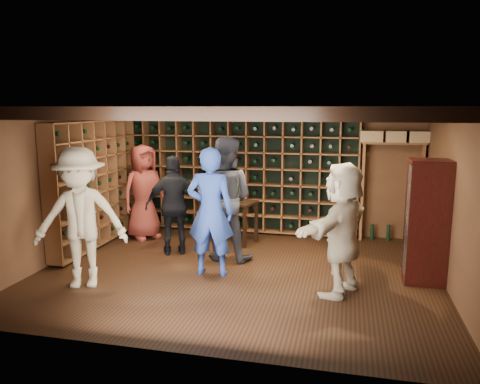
% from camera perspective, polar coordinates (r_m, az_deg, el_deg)
% --- Properties ---
extents(ground, '(6.00, 6.00, 0.00)m').
position_cam_1_polar(ground, '(7.31, -0.33, -9.67)').
color(ground, black).
rests_on(ground, ground).
extents(room_shell, '(6.00, 6.00, 6.00)m').
position_cam_1_polar(room_shell, '(6.92, -0.25, 9.68)').
color(room_shell, '#53311C').
rests_on(room_shell, ground).
extents(wine_rack_back, '(4.65, 0.30, 2.20)m').
position_cam_1_polar(wine_rack_back, '(9.35, -0.17, 2.02)').
color(wine_rack_back, brown).
rests_on(wine_rack_back, ground).
extents(wine_rack_left, '(0.30, 2.65, 2.20)m').
position_cam_1_polar(wine_rack_left, '(8.81, -17.25, 1.05)').
color(wine_rack_left, brown).
rests_on(wine_rack_left, ground).
extents(crate_shelf, '(1.20, 0.32, 2.07)m').
position_cam_1_polar(crate_shelf, '(9.09, 18.18, 3.92)').
color(crate_shelf, brown).
rests_on(crate_shelf, ground).
extents(display_cabinet, '(0.55, 0.50, 1.75)m').
position_cam_1_polar(display_cabinet, '(7.16, 21.74, -3.67)').
color(display_cabinet, black).
rests_on(display_cabinet, ground).
extents(man_blue_shirt, '(0.73, 0.51, 1.93)m').
position_cam_1_polar(man_blue_shirt, '(6.96, -3.63, -2.42)').
color(man_blue_shirt, navy).
rests_on(man_blue_shirt, ground).
extents(man_grey_suit, '(1.06, 0.86, 2.03)m').
position_cam_1_polar(man_grey_suit, '(7.68, -1.92, -0.81)').
color(man_grey_suit, black).
rests_on(man_grey_suit, ground).
extents(guest_red_floral, '(0.98, 1.06, 1.81)m').
position_cam_1_polar(guest_red_floral, '(9.10, -11.62, 0.01)').
color(guest_red_floral, maroon).
rests_on(guest_red_floral, ground).
extents(guest_woman_black, '(1.08, 0.78, 1.70)m').
position_cam_1_polar(guest_woman_black, '(8.03, -7.95, -1.63)').
color(guest_woman_black, black).
rests_on(guest_woman_black, ground).
extents(guest_khaki, '(1.44, 1.11, 1.96)m').
position_cam_1_polar(guest_khaki, '(6.84, -18.88, -3.03)').
color(guest_khaki, gray).
rests_on(guest_khaki, ground).
extents(guest_beige, '(1.18, 1.73, 1.79)m').
position_cam_1_polar(guest_beige, '(6.39, 12.32, -4.42)').
color(guest_beige, tan).
rests_on(guest_beige, ground).
extents(tasting_table, '(1.16, 0.82, 1.07)m').
position_cam_1_polar(tasting_table, '(8.74, -1.48, -1.51)').
color(tasting_table, black).
rests_on(tasting_table, ground).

